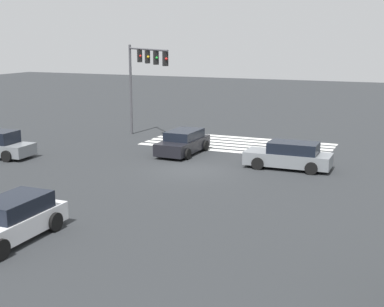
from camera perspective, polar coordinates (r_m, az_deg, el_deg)
The scene contains 6 objects.
ground_plane at distance 28.67m, azimuth -0.00°, elevation -1.81°, with size 128.26×128.26×0.00m, color #2B2D30.
crosswalk_markings at distance 35.81m, azimuth 4.92°, elevation 1.00°, with size 12.33×5.35×0.01m.
traffic_signal_mast at distance 36.18m, azimuth -5.27°, elevation 9.06°, with size 5.91×5.91×6.48m.
car_0 at distance 19.87m, azimuth -18.80°, elevation -6.77°, with size 2.04×4.61×1.48m.
car_1 at distance 32.69m, azimuth -0.94°, elevation 1.20°, with size 2.15×4.39×1.43m.
car_3 at distance 29.40m, azimuth 10.35°, elevation -0.24°, with size 4.64×2.03×1.47m.
Camera 1 is at (-10.93, 25.57, 6.97)m, focal length 50.00 mm.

